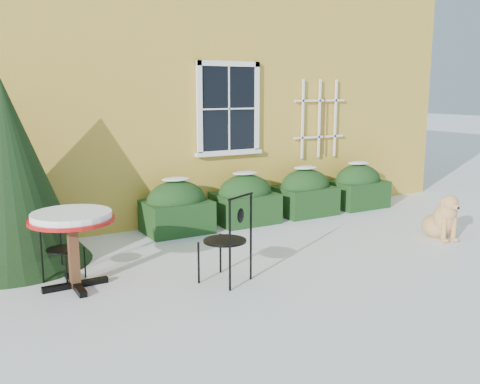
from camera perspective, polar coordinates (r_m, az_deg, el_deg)
ground at (r=6.86m, az=4.23°, el=-8.78°), size 80.00×80.00×0.00m
house at (r=12.89m, az=-13.92°, el=14.60°), size 12.40×8.40×6.40m
hedge_row at (r=9.69m, az=3.87°, el=-0.49°), size 4.95×0.80×0.91m
evergreen_shrub at (r=7.67m, az=-23.53°, el=0.23°), size 2.07×2.07×2.50m
bistro_table at (r=6.49m, az=-17.49°, el=-3.37°), size 0.99×0.99×0.91m
patio_chair_near at (r=6.43m, az=-1.28°, el=-4.98°), size 0.65×0.65×1.09m
patio_chair_far at (r=6.89m, az=-18.61°, el=-5.57°), size 0.52×0.52×0.84m
dog at (r=8.95m, az=20.77°, el=-2.79°), size 0.59×0.80×0.75m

